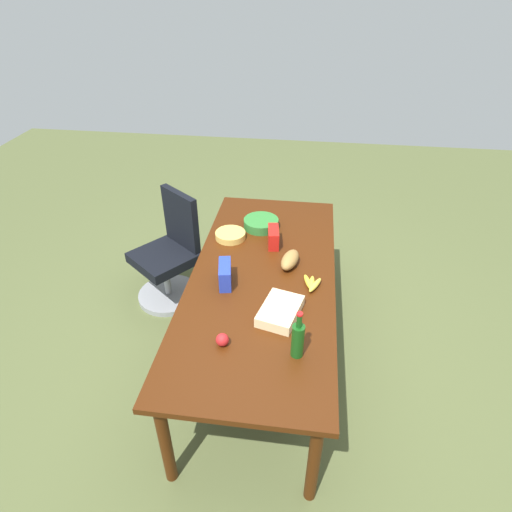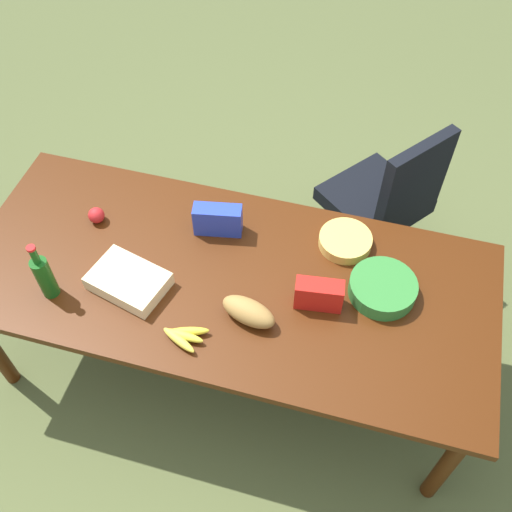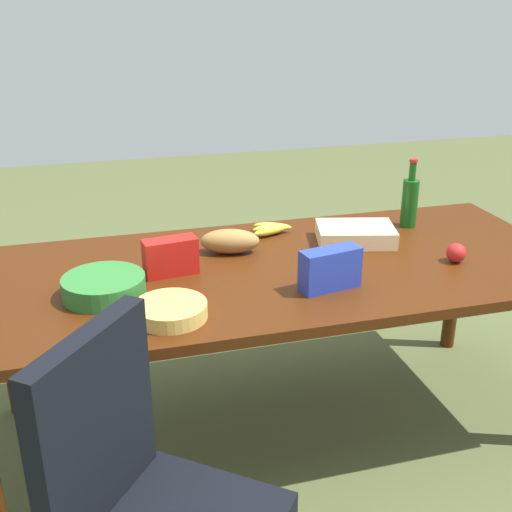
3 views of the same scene
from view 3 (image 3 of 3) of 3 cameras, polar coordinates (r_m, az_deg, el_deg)
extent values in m
plane|color=#505931|center=(2.87, 1.80, -14.92)|extent=(10.00, 10.00, 0.00)
cube|color=#401C08|center=(2.49, 2.00, -1.29)|extent=(2.34, 1.01, 0.04)
cylinder|color=#401C08|center=(3.42, 17.33, -2.39)|extent=(0.07, 0.07, 0.72)
cylinder|color=#401C08|center=(2.96, -21.31, -7.06)|extent=(0.07, 0.07, 0.72)
cube|color=black|center=(1.69, -14.23, -14.40)|extent=(0.31, 0.38, 0.51)
cylinder|color=#2C702E|center=(2.28, -13.44, -2.67)|extent=(0.32, 0.32, 0.07)
cube|color=beige|center=(2.73, 8.88, 1.95)|extent=(0.36, 0.29, 0.07)
sphere|color=red|center=(2.62, 17.45, 0.27)|extent=(0.08, 0.08, 0.08)
cube|color=red|center=(2.40, -7.65, -0.07)|extent=(0.21, 0.11, 0.14)
cylinder|color=gold|center=(2.10, -7.64, -4.86)|extent=(0.29, 0.29, 0.05)
cube|color=#2339AD|center=(2.28, 6.64, -1.17)|extent=(0.23, 0.12, 0.15)
ellipsoid|color=olive|center=(2.58, -2.35, 1.33)|extent=(0.26, 0.17, 0.10)
cylinder|color=#134B15|center=(2.95, 13.56, 4.59)|extent=(0.07, 0.07, 0.21)
cylinder|color=#134B15|center=(2.91, 13.83, 7.38)|extent=(0.03, 0.03, 0.08)
cylinder|color=red|center=(2.90, 13.91, 8.29)|extent=(0.04, 0.04, 0.01)
ellipsoid|color=gold|center=(2.82, 1.49, 2.65)|extent=(0.17, 0.10, 0.04)
ellipsoid|color=yellow|center=(2.80, 1.40, 2.47)|extent=(0.17, 0.04, 0.04)
ellipsoid|color=yellow|center=(2.77, 1.31, 2.28)|extent=(0.17, 0.09, 0.04)
camera|label=1|loc=(4.02, 41.53, 29.64)|focal=30.03mm
camera|label=2|loc=(3.78, -15.97, 39.31)|focal=41.73mm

